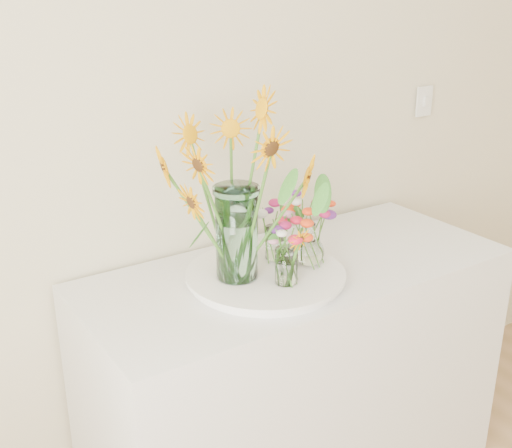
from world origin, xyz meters
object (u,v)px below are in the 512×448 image
object	(u,v)px
mason_jar	(237,233)
counter	(295,385)
small_vase_a	(286,267)
tray	(266,277)
small_vase_c	(275,243)
small_vase_b	(310,244)

from	to	relation	value
mason_jar	counter	bearing A→B (deg)	2.18
counter	small_vase_a	size ratio (longest dim) A/B	12.27
tray	small_vase_c	bearing A→B (deg)	38.87
small_vase_c	small_vase_b	bearing A→B (deg)	-48.43
tray	small_vase_c	distance (m)	0.13
counter	mason_jar	world-z (taller)	mason_jar
tray	mason_jar	xyz separation A→B (m)	(-0.09, 0.02, 0.16)
mason_jar	small_vase_a	xyz separation A→B (m)	(0.10, -0.11, -0.09)
mason_jar	small_vase_a	world-z (taller)	mason_jar
tray	small_vase_b	xyz separation A→B (m)	(0.15, -0.01, 0.08)
tray	small_vase_a	size ratio (longest dim) A/B	4.05
small_vase_a	mason_jar	bearing A→B (deg)	130.45
mason_jar	small_vase_c	bearing A→B (deg)	15.41
mason_jar	small_vase_b	size ratio (longest dim) A/B	2.13
counter	small_vase_b	bearing A→B (deg)	-79.83
tray	small_vase_c	size ratio (longest dim) A/B	4.09
tray	mason_jar	size ratio (longest dim) A/B	1.60
mason_jar	small_vase_c	distance (m)	0.20
counter	small_vase_a	bearing A→B (deg)	-138.51
counter	small_vase_b	xyz separation A→B (m)	(0.01, -0.04, 0.54)
small_vase_c	small_vase_a	bearing A→B (deg)	-114.81
small_vase_a	counter	bearing A→B (deg)	41.49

